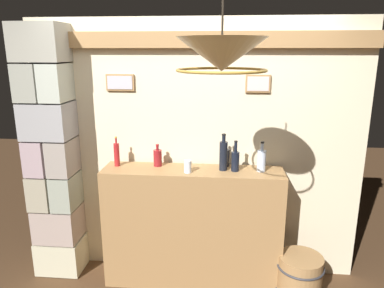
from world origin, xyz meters
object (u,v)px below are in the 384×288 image
liquor_bottle_whiskey (261,160)px  wooden_barrel (300,278)px  liquor_bottle_rum (117,154)px  liquor_bottle_mezcal (235,160)px  liquor_bottle_vermouth (225,157)px  glass_tumbler_rocks (188,166)px  liquor_bottle_tequila (223,155)px  liquor_bottle_brandy (158,158)px  pendant_lamp (222,55)px

liquor_bottle_whiskey → wooden_barrel: bearing=-29.0°
liquor_bottle_rum → liquor_bottle_mezcal: bearing=-2.3°
liquor_bottle_vermouth → wooden_barrel: bearing=-25.4°
liquor_bottle_mezcal → liquor_bottle_rum: 1.07m
liquor_bottle_whiskey → liquor_bottle_rum: 1.30m
liquor_bottle_whiskey → glass_tumbler_rocks: bearing=-171.4°
liquor_bottle_whiskey → liquor_bottle_tequila: bearing=-179.6°
liquor_bottle_vermouth → liquor_bottle_rum: bearing=-174.6°
liquor_bottle_whiskey → liquor_bottle_mezcal: liquor_bottle_mezcal is taller
liquor_bottle_tequila → liquor_bottle_vermouth: liquor_bottle_tequila is taller
liquor_bottle_brandy → liquor_bottle_vermouth: bearing=5.6°
wooden_barrel → glass_tumbler_rocks: bearing=174.0°
liquor_bottle_tequila → liquor_bottle_mezcal: (0.10, -0.01, -0.04)m
liquor_bottle_tequila → liquor_bottle_mezcal: size_ratio=1.20×
liquor_bottle_tequila → glass_tumbler_rocks: bearing=-162.9°
liquor_bottle_mezcal → liquor_bottle_tequila: bearing=172.3°
liquor_bottle_whiskey → pendant_lamp: bearing=-110.7°
liquor_bottle_rum → glass_tumbler_rocks: (0.66, -0.12, -0.06)m
liquor_bottle_brandy → glass_tumbler_rocks: (0.29, -0.16, -0.02)m
pendant_lamp → liquor_bottle_brandy: bearing=120.3°
glass_tumbler_rocks → liquor_bottle_whiskey: bearing=8.6°
liquor_bottle_tequila → liquor_bottle_mezcal: liquor_bottle_tequila is taller
liquor_bottle_brandy → liquor_bottle_whiskey: bearing=-3.7°
wooden_barrel → liquor_bottle_rum: bearing=172.2°
liquor_bottle_whiskey → wooden_barrel: size_ratio=0.63×
liquor_bottle_rum → glass_tumbler_rocks: liquor_bottle_rum is taller
liquor_bottle_rum → pendant_lamp: 1.61m
liquor_bottle_tequila → pendant_lamp: (-0.02, -0.93, 0.86)m
glass_tumbler_rocks → pendant_lamp: pendant_lamp is taller
liquor_bottle_vermouth → liquor_bottle_rum: liquor_bottle_rum is taller
liquor_bottle_tequila → liquor_bottle_vermouth: 0.13m
liquor_bottle_tequila → liquor_bottle_mezcal: 0.11m
glass_tumbler_rocks → pendant_lamp: bearing=-71.1°
liquor_bottle_brandy → liquor_bottle_tequila: (0.60, -0.06, 0.06)m
liquor_bottle_whiskey → pendant_lamp: pendant_lamp is taller
liquor_bottle_rum → glass_tumbler_rocks: 0.68m
liquor_bottle_tequila → glass_tumbler_rocks: (-0.30, -0.09, -0.08)m
liquor_bottle_brandy → wooden_barrel: bearing=-11.4°
liquor_bottle_vermouth → wooden_barrel: size_ratio=0.53×
liquor_bottle_whiskey → wooden_barrel: (0.36, -0.20, -1.01)m
liquor_bottle_tequila → liquor_bottle_whiskey: 0.33m
liquor_bottle_tequila → liquor_bottle_rum: size_ratio=1.20×
liquor_bottle_tequila → liquor_bottle_rum: bearing=178.3°
liquor_bottle_whiskey → pendant_lamp: size_ratio=0.51×
liquor_bottle_mezcal → liquor_bottle_whiskey: bearing=4.1°
pendant_lamp → wooden_barrel: size_ratio=1.24×
liquor_bottle_brandy → wooden_barrel: size_ratio=0.49×
liquor_bottle_brandy → liquor_bottle_vermouth: (0.61, 0.06, 0.00)m
liquor_bottle_brandy → liquor_bottle_vermouth: size_ratio=0.91×
liquor_bottle_whiskey → liquor_bottle_mezcal: (-0.23, -0.02, -0.00)m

